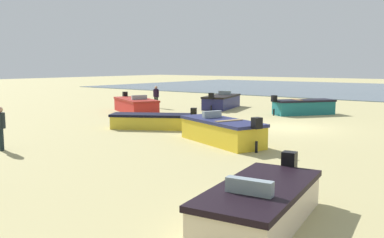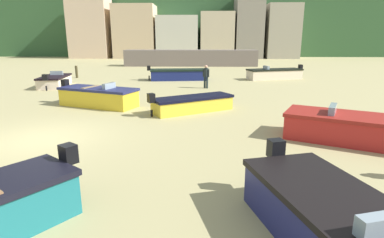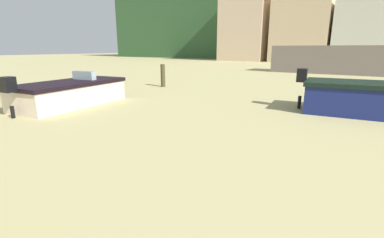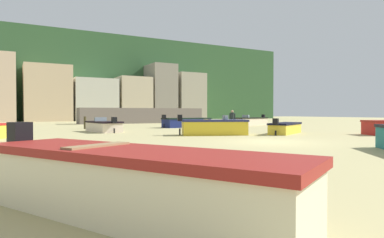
% 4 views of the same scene
% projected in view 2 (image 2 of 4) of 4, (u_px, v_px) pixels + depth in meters
% --- Properties ---
extents(ground_plane, '(160.00, 160.00, 0.00)m').
position_uv_depth(ground_plane, '(41.00, 139.00, 10.82)').
color(ground_plane, tan).
extents(headland_hill, '(90.00, 32.00, 16.17)m').
position_uv_depth(headland_hill, '(175.00, 18.00, 72.66)').
color(headland_hill, '#315631').
rests_on(headland_hill, ground).
extents(harbor_pier, '(16.63, 2.40, 2.00)m').
position_uv_depth(harbor_pier, '(191.00, 58.00, 39.51)').
color(harbor_pier, slate).
rests_on(harbor_pier, ground).
extents(townhouse_far_left, '(6.68, 5.34, 10.45)m').
position_uv_depth(townhouse_far_left, '(91.00, 28.00, 54.96)').
color(townhouse_far_left, beige).
rests_on(townhouse_far_left, ground).
extents(townhouse_left, '(7.12, 6.51, 9.06)m').
position_uv_depth(townhouse_left, '(136.00, 32.00, 55.53)').
color(townhouse_left, '#D3B68E').
rests_on(townhouse_left, ground).
extents(townhouse_centre_left, '(7.14, 5.98, 7.19)m').
position_uv_depth(townhouse_centre_left, '(178.00, 37.00, 55.36)').
color(townhouse_centre_left, beige).
rests_on(townhouse_centre_left, ground).
extents(townhouse_centre, '(5.73, 5.08, 7.80)m').
position_uv_depth(townhouse_centre, '(217.00, 35.00, 54.70)').
color(townhouse_centre, beige).
rests_on(townhouse_centre, ground).
extents(townhouse_centre_right, '(4.66, 6.92, 10.49)m').
position_uv_depth(townhouse_centre_right, '(248.00, 28.00, 55.14)').
color(townhouse_centre_right, gray).
rests_on(townhouse_centre_right, ground).
extents(townhouse_far_right, '(5.56, 5.85, 9.11)m').
position_uv_depth(townhouse_far_right, '(281.00, 32.00, 54.68)').
color(townhouse_far_right, '#A69E88').
rests_on(townhouse_far_right, ground).
extents(boat_yellow_0, '(4.05, 3.08, 1.05)m').
position_uv_depth(boat_yellow_0, '(192.00, 104.00, 14.88)').
color(boat_yellow_0, gold).
rests_on(boat_yellow_0, ground).
extents(boat_cream_2, '(5.04, 2.69, 1.20)m').
position_uv_depth(boat_cream_2, '(274.00, 74.00, 26.73)').
color(boat_cream_2, beige).
rests_on(boat_cream_2, ground).
extents(boat_yellow_3, '(4.39, 2.89, 1.28)m').
position_uv_depth(boat_yellow_3, '(98.00, 97.00, 16.04)').
color(boat_yellow_3, gold).
rests_on(boat_yellow_3, ground).
extents(boat_navy_4, '(2.71, 4.63, 1.26)m').
position_uv_depth(boat_navy_4, '(344.00, 231.00, 4.88)').
color(boat_navy_4, navy).
rests_on(boat_navy_4, ground).
extents(boat_red_6, '(4.80, 3.59, 1.25)m').
position_uv_depth(boat_red_6, '(356.00, 129.00, 10.43)').
color(boat_red_6, red).
rests_on(boat_red_6, ground).
extents(boat_cream_7, '(2.04, 3.96, 1.10)m').
position_uv_depth(boat_cream_7, '(55.00, 81.00, 22.63)').
color(boat_cream_7, beige).
rests_on(boat_cream_7, ground).
extents(boat_navy_8, '(5.14, 2.17, 1.22)m').
position_uv_depth(boat_navy_8, '(179.00, 75.00, 26.20)').
color(boat_navy_8, navy).
rests_on(boat_navy_8, ground).
extents(mooring_post_near_water, '(0.22, 0.22, 1.07)m').
position_uv_depth(mooring_post_near_water, '(77.00, 72.00, 27.58)').
color(mooring_post_near_water, '#3F3921').
rests_on(mooring_post_near_water, ground).
extents(beach_walker_distant, '(0.49, 0.47, 1.62)m').
position_uv_depth(beach_walker_distant, '(206.00, 75.00, 21.72)').
color(beach_walker_distant, '#1A2729').
rests_on(beach_walker_distant, ground).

